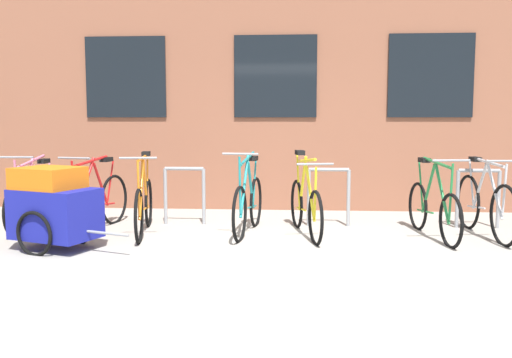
# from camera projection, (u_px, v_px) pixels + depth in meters

# --- Properties ---
(ground_plane) EXTENTS (42.00, 42.00, 0.00)m
(ground_plane) POSITION_uv_depth(u_px,v_px,m) (264.00, 259.00, 5.96)
(ground_plane) COLOR #9E998E
(storefront_building) EXTENTS (28.00, 6.14, 4.71)m
(storefront_building) POSITION_uv_depth(u_px,v_px,m) (281.00, 76.00, 11.90)
(storefront_building) COLOR brown
(storefront_building) RESTS_ON ground
(bike_rack) EXTENTS (6.59, 0.05, 0.80)m
(bike_rack) POSITION_uv_depth(u_px,v_px,m) (256.00, 190.00, 7.81)
(bike_rack) COLOR gray
(bike_rack) RESTS_ON ground
(bicycle_red) EXTENTS (0.49, 1.69, 1.02)m
(bicycle_red) POSITION_uv_depth(u_px,v_px,m) (95.00, 201.00, 7.48)
(bicycle_red) COLOR black
(bicycle_red) RESTS_ON ground
(bicycle_teal) EXTENTS (0.44, 1.69, 1.09)m
(bicycle_teal) POSITION_uv_depth(u_px,v_px,m) (248.00, 204.00, 7.28)
(bicycle_teal) COLOR black
(bicycle_teal) RESTS_ON ground
(bicycle_pink) EXTENTS (0.44, 1.66, 1.03)m
(bicycle_pink) POSITION_uv_depth(u_px,v_px,m) (35.00, 201.00, 7.54)
(bicycle_pink) COLOR black
(bicycle_pink) RESTS_ON ground
(bicycle_green) EXTENTS (0.44, 1.72, 1.03)m
(bicycle_green) POSITION_uv_depth(u_px,v_px,m) (433.00, 208.00, 7.01)
(bicycle_green) COLOR black
(bicycle_green) RESTS_ON ground
(bicycle_yellow) EXTENTS (0.51, 1.72, 1.08)m
(bicycle_yellow) POSITION_uv_depth(u_px,v_px,m) (305.00, 205.00, 7.17)
(bicycle_yellow) COLOR black
(bicycle_yellow) RESTS_ON ground
(bicycle_silver) EXTENTS (0.44, 1.81, 1.02)m
(bicycle_silver) POSITION_uv_depth(u_px,v_px,m) (485.00, 205.00, 7.10)
(bicycle_silver) COLOR black
(bicycle_silver) RESTS_ON ground
(bicycle_orange) EXTENTS (0.45, 1.74, 1.06)m
(bicycle_orange) POSITION_uv_depth(u_px,v_px,m) (144.00, 204.00, 7.24)
(bicycle_orange) COLOR black
(bicycle_orange) RESTS_ON ground
(bike_trailer) EXTENTS (1.47, 0.87, 0.95)m
(bike_trailer) POSITION_uv_depth(u_px,v_px,m) (54.00, 206.00, 6.38)
(bike_trailer) COLOR navy
(bike_trailer) RESTS_ON ground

